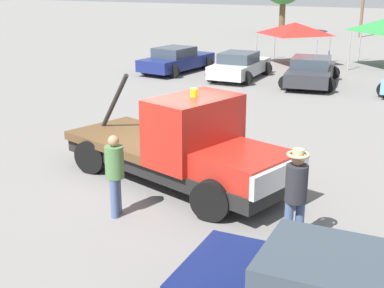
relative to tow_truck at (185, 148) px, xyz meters
The scene contains 8 objects.
ground_plane 1.04m from the tow_truck, 162.54° to the left, with size 160.00×160.00×0.00m, color slate.
tow_truck is the anchor object (origin of this frame).
person_near_truck 3.69m from the tow_truck, 29.55° to the right, with size 0.43×0.43×1.93m.
person_at_hood 2.26m from the tow_truck, 104.41° to the right, with size 0.40×0.40×1.79m.
parked_car_navy 16.21m from the tow_truck, 118.20° to the left, with size 2.87×4.90×1.34m.
parked_car_silver 14.47m from the tow_truck, 105.78° to the left, with size 2.39×4.40×1.34m.
parked_car_charcoal 13.90m from the tow_truck, 91.44° to the left, with size 2.95×4.95×1.34m.
canopy_tent_red 19.64m from the tow_truck, 97.96° to the left, with size 3.43×3.43×2.41m.
Camera 1 is at (5.85, -11.05, 4.92)m, focal length 50.00 mm.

